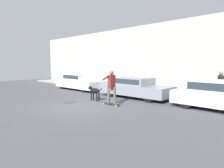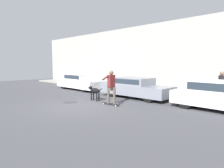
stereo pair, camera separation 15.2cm
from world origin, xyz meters
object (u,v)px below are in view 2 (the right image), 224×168
(dog, at_px, (95,91))
(parked_car_0, at_px, (81,82))
(pedestrian_with_bag, at_px, (221,84))
(parked_car_1, at_px, (135,88))
(skateboarder, at_px, (111,85))
(parked_car_2, at_px, (219,96))

(dog, bearing_deg, parked_car_0, -30.20)
(pedestrian_with_bag, bearing_deg, parked_car_1, 174.41)
(parked_car_0, bearing_deg, skateboarder, -22.90)
(dog, height_order, skateboarder, skateboarder)
(parked_car_1, distance_m, dog, 2.59)
(parked_car_1, bearing_deg, parked_car_0, 178.67)
(parked_car_0, distance_m, dog, 5.14)
(parked_car_0, bearing_deg, parked_car_2, 0.28)
(dog, xyz_separation_m, pedestrian_with_bag, (5.16, 4.50, 0.43))
(parked_car_0, distance_m, parked_car_1, 5.55)
(parked_car_2, bearing_deg, pedestrian_with_bag, 105.53)
(skateboarder, distance_m, pedestrian_with_bag, 5.94)
(parked_car_2, distance_m, pedestrian_with_bag, 2.21)
(parked_car_1, bearing_deg, pedestrian_with_bag, 25.58)
(parked_car_0, height_order, skateboarder, skateboarder)
(dog, bearing_deg, pedestrian_with_bag, -141.43)
(parked_car_1, xyz_separation_m, parked_car_2, (4.72, 0.00, 0.05))
(parked_car_2, distance_m, skateboarder, 4.93)
(parked_car_2, xyz_separation_m, dog, (-5.72, -2.39, -0.12))
(parked_car_1, distance_m, pedestrian_with_bag, 4.68)
(parked_car_1, height_order, pedestrian_with_bag, pedestrian_with_bag)
(parked_car_0, relative_size, pedestrian_with_bag, 2.92)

